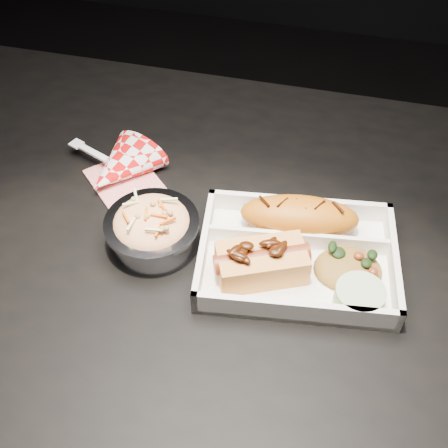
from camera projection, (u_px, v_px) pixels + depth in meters
The scene contains 8 objects.
dining_table at pixel (228, 290), 0.82m from camera, with size 1.20×0.80×0.75m.
food_tray at pixel (297, 259), 0.73m from camera, with size 0.27×0.21×0.04m.
fried_pastry at pixel (299, 216), 0.75m from camera, with size 0.16×0.06×0.05m, color #C16513.
hotdog at pixel (262, 261), 0.70m from camera, with size 0.12×0.10×0.06m.
fried_rice_mound at pixel (349, 264), 0.71m from camera, with size 0.09×0.07×0.03m, color olive.
cupcake_liner at pixel (359, 298), 0.67m from camera, with size 0.06×0.06×0.03m, color #AAC192.
foil_coleslaw_cup at pixel (152, 227), 0.74m from camera, with size 0.12×0.12×0.07m.
napkin_fork at pixel (120, 169), 0.84m from camera, with size 0.18×0.15×0.10m.
Camera 1 is at (0.11, -0.47, 1.33)m, focal length 45.00 mm.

